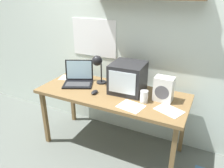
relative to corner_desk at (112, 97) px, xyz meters
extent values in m
plane|color=#5B615C|center=(0.00, 0.00, -0.67)|extent=(12.00, 12.00, 0.00)
cube|color=silver|center=(0.00, 0.44, 0.63)|extent=(5.60, 0.06, 2.60)
cube|color=white|center=(-0.45, 0.40, 0.55)|extent=(0.61, 0.01, 0.46)
cube|color=brown|center=(0.00, 0.00, 0.05)|extent=(1.65, 0.68, 0.03)
cube|color=brown|center=(-0.76, -0.28, -0.32)|extent=(0.04, 0.05, 0.70)
cube|color=brown|center=(0.76, -0.28, -0.32)|extent=(0.04, 0.05, 0.70)
cube|color=brown|center=(-0.76, 0.28, -0.32)|extent=(0.04, 0.05, 0.70)
cube|color=brown|center=(0.76, 0.28, -0.32)|extent=(0.04, 0.05, 0.70)
cube|color=#232326|center=(0.14, 0.11, 0.22)|extent=(0.37, 0.37, 0.32)
cube|color=silver|center=(0.15, -0.07, 0.23)|extent=(0.29, 0.02, 0.23)
cube|color=black|center=(-0.45, 0.00, 0.07)|extent=(0.41, 0.37, 0.02)
cube|color=#38383A|center=(-0.44, -0.01, 0.08)|extent=(0.32, 0.25, 0.00)
cube|color=black|center=(-0.51, 0.13, 0.20)|extent=(0.32, 0.18, 0.25)
cube|color=#ABD4EA|center=(-0.51, 0.13, 0.20)|extent=(0.29, 0.16, 0.22)
cylinder|color=black|center=(-0.23, 0.18, 0.07)|extent=(0.12, 0.12, 0.01)
cylinder|color=black|center=(-0.23, 0.18, 0.22)|extent=(0.02, 0.02, 0.28)
sphere|color=black|center=(-0.24, 0.11, 0.36)|extent=(0.12, 0.12, 0.12)
cylinder|color=white|center=(0.39, -0.06, 0.12)|extent=(0.08, 0.08, 0.12)
cylinder|color=#4CC656|center=(0.39, -0.06, 0.11)|extent=(0.07, 0.07, 0.09)
cube|color=silver|center=(0.55, 0.06, 0.19)|extent=(0.19, 0.13, 0.25)
cylinder|color=#4C4C51|center=(0.55, 0.00, 0.18)|extent=(0.14, 0.01, 0.14)
ellipsoid|color=black|center=(-0.16, -0.11, 0.08)|extent=(0.06, 0.11, 0.03)
cube|color=white|center=(0.30, -0.20, 0.06)|extent=(0.27, 0.23, 0.00)
cube|color=silver|center=(0.65, -0.12, 0.06)|extent=(0.29, 0.25, 0.00)
cube|color=white|center=(-0.70, 0.13, 0.06)|extent=(0.23, 0.21, 0.00)
camera|label=1|loc=(0.96, -1.94, 1.11)|focal=35.00mm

